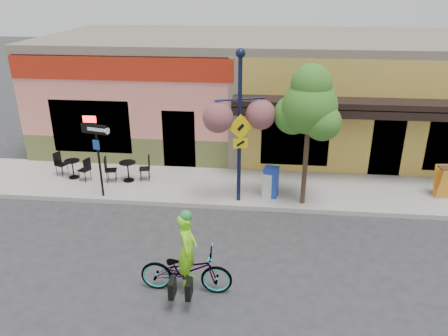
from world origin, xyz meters
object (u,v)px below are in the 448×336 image
(newspaper_box_grey, at_px, (268,185))
(one_way_sign, at_px, (99,161))
(lamp_post, at_px, (239,129))
(newspaper_box_blue, at_px, (271,182))
(building, at_px, (264,89))
(cyclist_rider, at_px, (188,259))
(bicycle, at_px, (186,270))
(street_tree, at_px, (307,137))

(newspaper_box_grey, bearing_deg, one_way_sign, 176.14)
(lamp_post, relative_size, newspaper_box_blue, 4.71)
(building, xyz_separation_m, newspaper_box_blue, (0.38, -6.22, -1.60))
(building, xyz_separation_m, cyclist_rider, (-1.44, -10.94, -1.39))
(newspaper_box_blue, bearing_deg, cyclist_rider, -99.80)
(building, bearing_deg, newspaper_box_grey, -87.38)
(building, height_order, one_way_sign, building)
(newspaper_box_blue, bearing_deg, newspaper_box_grey, -140.00)
(building, bearing_deg, newspaper_box_blue, -86.47)
(bicycle, bearing_deg, street_tree, -33.47)
(bicycle, xyz_separation_m, newspaper_box_blue, (1.87, 4.72, 0.10))
(building, xyz_separation_m, street_tree, (1.39, -6.58, 0.08))
(newspaper_box_blue, distance_m, newspaper_box_grey, 0.14)
(building, relative_size, lamp_post, 3.86)
(lamp_post, bearing_deg, cyclist_rider, -120.65)
(lamp_post, bearing_deg, bicycle, -121.29)
(one_way_sign, distance_m, newspaper_box_blue, 5.45)
(cyclist_rider, bearing_deg, bicycle, 89.91)
(bicycle, height_order, newspaper_box_grey, bicycle)
(building, height_order, newspaper_box_grey, building)
(bicycle, xyz_separation_m, cyclist_rider, (0.05, 0.00, 0.31))
(building, bearing_deg, bicycle, -97.74)
(building, height_order, cyclist_rider, building)
(cyclist_rider, xyz_separation_m, lamp_post, (0.82, 4.34, 1.65))
(bicycle, distance_m, newspaper_box_grey, 4.99)
(newspaper_box_blue, xyz_separation_m, newspaper_box_grey, (-0.10, -0.05, -0.09))
(one_way_sign, height_order, newspaper_box_blue, one_way_sign)
(one_way_sign, bearing_deg, lamp_post, 16.01)
(one_way_sign, height_order, newspaper_box_grey, one_way_sign)
(newspaper_box_grey, bearing_deg, street_tree, -24.50)
(lamp_post, distance_m, one_way_sign, 4.52)
(newspaper_box_grey, xyz_separation_m, street_tree, (1.10, -0.30, 1.77))
(building, height_order, street_tree, street_tree)
(one_way_sign, bearing_deg, newspaper_box_blue, 19.66)
(newspaper_box_blue, xyz_separation_m, street_tree, (1.00, -0.36, 1.68))
(one_way_sign, distance_m, street_tree, 6.46)
(lamp_post, bearing_deg, street_tree, -19.31)
(newspaper_box_blue, relative_size, newspaper_box_grey, 1.22)
(bicycle, distance_m, street_tree, 5.52)
(newspaper_box_blue, relative_size, street_tree, 0.23)
(cyclist_rider, distance_m, newspaper_box_grey, 4.98)
(cyclist_rider, height_order, one_way_sign, one_way_sign)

